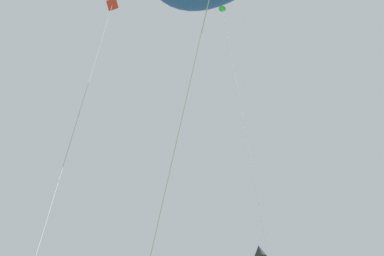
# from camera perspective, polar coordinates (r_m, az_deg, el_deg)

# --- Properties ---
(small_kite_tiny_distant) EXTENTS (1.90, 4.44, 18.10)m
(small_kite_tiny_distant) POSITION_cam_1_polar(r_m,az_deg,el_deg) (16.62, -13.86, 16.83)
(small_kite_tiny_distant) COLOR red
(small_kite_tiny_distant) RESTS_ON ground
(small_kite_triangle_green) EXTENTS (1.43, 1.39, 10.99)m
(small_kite_triangle_green) POSITION_cam_1_polar(r_m,az_deg,el_deg) (24.65, 11.14, -19.44)
(small_kite_triangle_green) COLOR black
(small_kite_triangle_green) RESTS_ON ground
(small_kite_box_yellow) EXTENTS (1.72, 2.16, 25.48)m
(small_kite_box_yellow) POSITION_cam_1_polar(r_m,az_deg,el_deg) (26.65, 5.15, 18.88)
(small_kite_box_yellow) COLOR green
(small_kite_box_yellow) RESTS_ON ground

